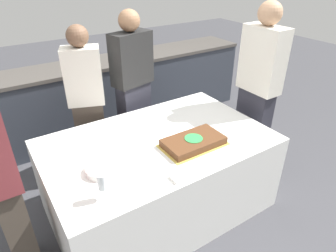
% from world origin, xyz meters
% --- Properties ---
extents(ground_plane, '(14.00, 14.00, 0.00)m').
position_xyz_m(ground_plane, '(0.00, 0.00, 0.00)').
color(ground_plane, '#424247').
extents(back_counter, '(4.40, 0.58, 0.92)m').
position_xyz_m(back_counter, '(0.00, 1.66, 0.46)').
color(back_counter, '#333842').
rests_on(back_counter, ground_plane).
extents(dining_table, '(1.84, 1.16, 0.73)m').
position_xyz_m(dining_table, '(0.00, 0.00, 0.36)').
color(dining_table, white).
rests_on(dining_table, ground_plane).
extents(cake, '(0.52, 0.31, 0.07)m').
position_xyz_m(cake, '(0.19, -0.22, 0.76)').
color(cake, gold).
rests_on(cake, dining_table).
extents(plate_stack, '(0.23, 0.23, 0.04)m').
position_xyz_m(plate_stack, '(-0.54, -0.14, 0.75)').
color(plate_stack, white).
rests_on(plate_stack, dining_table).
extents(wine_glass, '(0.06, 0.06, 0.19)m').
position_xyz_m(wine_glass, '(-0.64, -0.40, 0.86)').
color(wine_glass, white).
rests_on(wine_glass, dining_table).
extents(side_plate_near_cake, '(0.19, 0.19, 0.00)m').
position_xyz_m(side_plate_near_cake, '(0.15, 0.07, 0.73)').
color(side_plate_near_cake, white).
rests_on(side_plate_near_cake, dining_table).
extents(utensil_pile, '(0.13, 0.09, 0.02)m').
position_xyz_m(utensil_pile, '(-0.13, -0.49, 0.74)').
color(utensil_pile, white).
rests_on(utensil_pile, dining_table).
extents(person_cutting_cake, '(0.44, 0.29, 1.63)m').
position_xyz_m(person_cutting_cake, '(0.19, 0.80, 0.84)').
color(person_cutting_cake, '#282833').
rests_on(person_cutting_cake, ground_plane).
extents(person_seated_left, '(0.22, 0.37, 1.63)m').
position_xyz_m(person_seated_left, '(-1.14, 0.00, 0.86)').
color(person_seated_left, '#4C4238').
rests_on(person_seated_left, ground_plane).
extents(person_seated_right, '(0.21, 0.40, 1.72)m').
position_xyz_m(person_seated_right, '(1.14, 0.00, 0.90)').
color(person_seated_right, '#282833').
rests_on(person_seated_right, ground_plane).
extents(person_standing_back, '(0.38, 0.30, 1.55)m').
position_xyz_m(person_standing_back, '(-0.30, 0.80, 0.81)').
color(person_standing_back, '#4C4238').
rests_on(person_standing_back, ground_plane).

